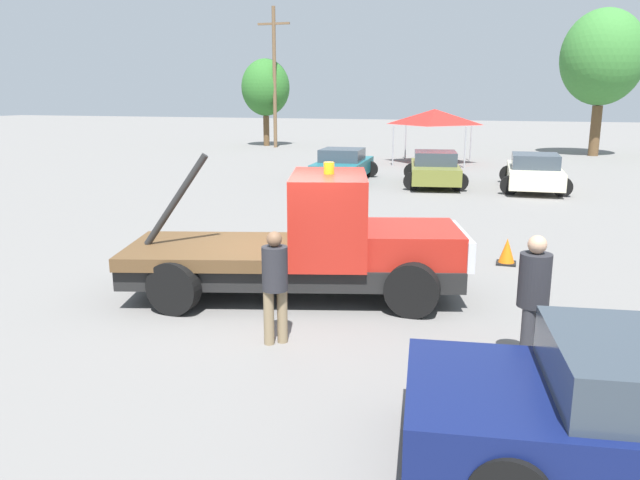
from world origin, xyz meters
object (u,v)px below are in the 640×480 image
Objects in this scene: tree_center at (602,58)px; tree_left at (266,88)px; person_near_truck at (533,294)px; person_at_hood at (275,280)px; parked_car_olive at (435,169)px; traffic_cone at (507,252)px; parked_car_teal at (343,165)px; canopy_tent_red at (434,117)px; parked_car_cream at (534,172)px; tow_truck at (313,245)px; utility_pole at (274,74)px.

tree_left is at bearing 177.22° from tree_center.
person_near_truck is at bearing -62.29° from tree_left.
person_at_hood reaches higher than parked_car_olive.
tree_center reaches higher than person_at_hood.
parked_car_teal is at bearing 120.66° from traffic_cone.
person_at_hood is 25.01m from canopy_tent_red.
parked_car_olive is at bearing 141.22° from person_at_hood.
parked_car_olive is 3.70m from parked_car_cream.
tow_truck is at bearing -103.98° from tree_center.
tree_left reaches higher than person_near_truck.
person_at_hood is 0.28× the size of tree_left.
parked_car_teal is 19.19m from tree_center.
utility_pole is (-12.64, 14.95, 4.14)m from parked_car_olive.
parked_car_olive is at bearing -49.77° from utility_pole.
tow_truck reaches higher than parked_car_olive.
tree_left is at bearing 163.93° from person_at_hood.
tree_left reaches higher than canopy_tent_red.
utility_pole is at bearing 149.28° from canopy_tent_red.
person_near_truck reaches higher than parked_car_teal.
tree_left is at bearing 121.47° from traffic_cone.
parked_car_teal is at bearing -57.97° from tree_left.
person_at_hood is 0.46× the size of canopy_tent_red.
traffic_cone is 0.06× the size of utility_pole.
utility_pole is (-8.90, 14.89, 4.14)m from parked_car_teal.
parked_car_teal is 17.84m from utility_pole.
traffic_cone is (6.77, -11.43, -0.39)m from parked_car_teal.
utility_pole reaches higher than person_at_hood.
person_near_truck is at bearing -160.77° from parked_car_teal.
parked_car_teal is at bearing -107.83° from canopy_tent_red.
tree_left is (-13.75, 16.05, 3.29)m from parked_car_olive.
person_near_truck reaches higher than parked_car_cream.
parked_car_olive is 17.37m from tree_center.
canopy_tent_red is 11.30m from tree_center.
tree_left is 32.36m from traffic_cone.
canopy_tent_red is at bearing 102.10° from traffic_cone.
person_near_truck is at bearing -79.53° from canopy_tent_red.
parked_car_cream is at bearing -42.37° from utility_pole.
person_near_truck is 18.19m from parked_car_teal.
tow_truck is at bearing -87.53° from canopy_tent_red.
parked_car_olive is 20.01m from utility_pole.
utility_pole reaches higher than person_near_truck.
person_at_hood is 0.35× the size of parked_car_olive.
tow_truck is 22.82m from canopy_tent_red.
tow_truck is 2.20m from person_at_hood.
tree_center is (7.38, 29.67, 4.57)m from tow_truck.
canopy_tent_red reaches higher than traffic_cone.
parked_car_teal is (-7.17, 16.71, -0.38)m from person_near_truck.
tow_truck is 0.68× the size of utility_pole.
canopy_tent_red is at bearing 76.62° from tow_truck.
tow_truck is 15.12m from parked_car_teal.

